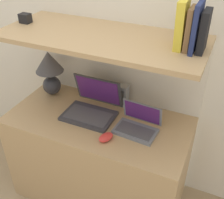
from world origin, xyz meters
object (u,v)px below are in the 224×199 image
object	(u,v)px
book_brown	(190,29)
book_yellow	(182,25)
table_lamp	(50,69)
book_black	(204,31)
book_navy	(197,27)
laptop_small	(138,125)
router_box	(120,95)
shelf_gadget	(25,18)
laptop_large	(92,107)
computer_mouse	(106,137)

from	to	relation	value
book_brown	book_yellow	bearing A→B (deg)	-180.00
table_lamp	book_black	size ratio (longest dim) A/B	1.65
book_black	book_navy	xyz separation A→B (m)	(-0.04, 0.00, 0.02)
laptop_small	router_box	world-z (taller)	laptop_small
book_black	book_yellow	bearing A→B (deg)	-180.00
book_brown	shelf_gadget	size ratio (longest dim) A/B	3.16
router_box	laptop_large	bearing A→B (deg)	-126.07
table_lamp	book_navy	distance (m)	1.10
computer_mouse	shelf_gadget	bearing A→B (deg)	160.92
book_yellow	computer_mouse	bearing A→B (deg)	-143.79
book_black	book_yellow	world-z (taller)	book_yellow
table_lamp	book_black	distance (m)	1.13
table_lamp	laptop_small	size ratio (longest dim) A/B	1.25
router_box	book_brown	world-z (taller)	book_brown
computer_mouse	book_black	size ratio (longest dim) A/B	0.57
laptop_large	computer_mouse	bearing A→B (deg)	-45.81
book_navy	laptop_small	bearing A→B (deg)	-166.02
router_box	book_yellow	xyz separation A→B (m)	(0.39, -0.16, 0.61)
book_navy	router_box	bearing A→B (deg)	161.29
laptop_small	book_black	bearing A→B (deg)	12.20
book_black	laptop_large	bearing A→B (deg)	-177.97
book_navy	shelf_gadget	distance (m)	1.07
laptop_large	shelf_gadget	bearing A→B (deg)	177.25
laptop_small	book_navy	xyz separation A→B (m)	(0.25, 0.06, 0.65)
book_navy	table_lamp	bearing A→B (deg)	175.10
laptop_large	book_yellow	size ratio (longest dim) A/B	1.40
laptop_large	book_yellow	xyz separation A→B (m)	(0.52, 0.02, 0.64)
computer_mouse	shelf_gadget	xyz separation A→B (m)	(-0.67, 0.23, 0.57)
book_brown	computer_mouse	bearing A→B (deg)	-147.21
table_lamp	router_box	xyz separation A→B (m)	(0.53, 0.07, -0.13)
laptop_large	shelf_gadget	size ratio (longest dim) A/B	5.04
router_box	book_black	world-z (taller)	book_black
book_navy	book_brown	size ratio (longest dim) A/B	1.13
laptop_large	book_yellow	bearing A→B (deg)	2.47
laptop_large	laptop_small	bearing A→B (deg)	-6.60
table_lamp	router_box	distance (m)	0.55
book_black	computer_mouse	bearing A→B (deg)	-151.60
laptop_small	book_navy	size ratio (longest dim) A/B	1.13
router_box	book_black	bearing A→B (deg)	-17.39
router_box	book_yellow	world-z (taller)	book_yellow
computer_mouse	table_lamp	bearing A→B (deg)	152.14
computer_mouse	book_yellow	distance (m)	0.77
book_yellow	shelf_gadget	bearing A→B (deg)	180.00
router_box	book_brown	distance (m)	0.75
table_lamp	book_yellow	distance (m)	1.04
table_lamp	laptop_large	xyz separation A→B (m)	(0.40, -0.11, -0.16)
table_lamp	book_navy	size ratio (longest dim) A/B	1.42
laptop_large	book_yellow	distance (m)	0.82
table_lamp	book_black	xyz separation A→B (m)	(1.03, -0.09, 0.46)
router_box	book_brown	bearing A→B (deg)	-19.95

